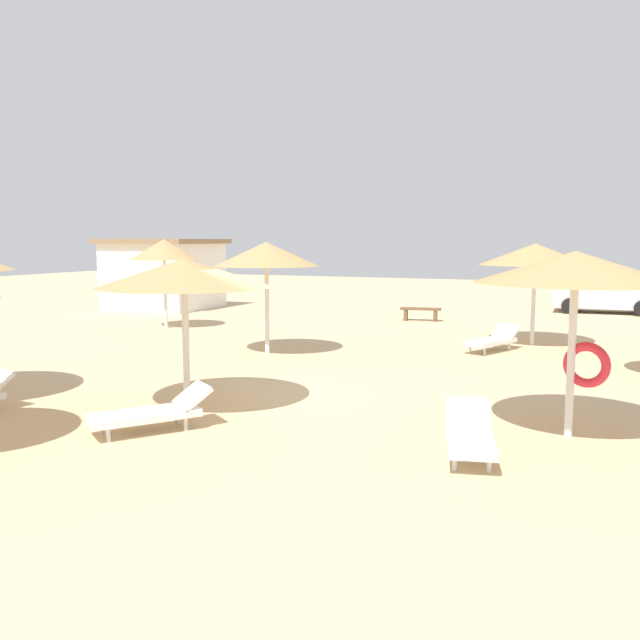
{
  "coord_description": "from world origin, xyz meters",
  "views": [
    {
      "loc": [
        5.91,
        -10.83,
        3.01
      ],
      "look_at": [
        0.0,
        3.0,
        1.2
      ],
      "focal_mm": 37.55,
      "sensor_mm": 36.0,
      "label": 1
    }
  ],
  "objects_px": {
    "parasol_1": "(576,269)",
    "parasol_2": "(535,254)",
    "lounger_1": "(470,433)",
    "parasol_5": "(184,273)",
    "lounger_5": "(153,412)",
    "parked_car": "(604,293)",
    "parasol_6": "(266,254)",
    "lounger_2": "(493,340)",
    "parasol_7": "(164,250)",
    "beach_cabana": "(164,273)",
    "bench_0": "(421,312)"
  },
  "relations": [
    {
      "from": "lounger_1",
      "to": "parasol_7",
      "type": "bearing_deg",
      "value": 141.75
    },
    {
      "from": "parasol_6",
      "to": "parked_car",
      "type": "relative_size",
      "value": 0.73
    },
    {
      "from": "beach_cabana",
      "to": "parasol_7",
      "type": "bearing_deg",
      "value": -53.38
    },
    {
      "from": "lounger_1",
      "to": "beach_cabana",
      "type": "height_order",
      "value": "beach_cabana"
    },
    {
      "from": "parasol_1",
      "to": "parasol_5",
      "type": "relative_size",
      "value": 0.97
    },
    {
      "from": "parasol_6",
      "to": "lounger_5",
      "type": "xyz_separation_m",
      "value": [
        1.71,
        -7.17,
        -2.31
      ]
    },
    {
      "from": "parasol_6",
      "to": "beach_cabana",
      "type": "bearing_deg",
      "value": 137.95
    },
    {
      "from": "parasol_6",
      "to": "lounger_2",
      "type": "relative_size",
      "value": 1.48
    },
    {
      "from": "parasol_6",
      "to": "parked_car",
      "type": "bearing_deg",
      "value": 60.34
    },
    {
      "from": "parasol_5",
      "to": "parasol_7",
      "type": "height_order",
      "value": "parasol_7"
    },
    {
      "from": "lounger_2",
      "to": "beach_cabana",
      "type": "distance_m",
      "value": 16.34
    },
    {
      "from": "parasol_1",
      "to": "parasol_2",
      "type": "relative_size",
      "value": 0.96
    },
    {
      "from": "parasol_5",
      "to": "parasol_7",
      "type": "distance_m",
      "value": 11.33
    },
    {
      "from": "parasol_2",
      "to": "lounger_1",
      "type": "relative_size",
      "value": 1.55
    },
    {
      "from": "parasol_2",
      "to": "parasol_7",
      "type": "distance_m",
      "value": 11.94
    },
    {
      "from": "parasol_1",
      "to": "lounger_1",
      "type": "relative_size",
      "value": 1.48
    },
    {
      "from": "parasol_6",
      "to": "lounger_2",
      "type": "bearing_deg",
      "value": 26.55
    },
    {
      "from": "parasol_7",
      "to": "beach_cabana",
      "type": "height_order",
      "value": "beach_cabana"
    },
    {
      "from": "lounger_2",
      "to": "parasol_7",
      "type": "bearing_deg",
      "value": 177.61
    },
    {
      "from": "parasol_1",
      "to": "parked_car",
      "type": "distance_m",
      "value": 19.3
    },
    {
      "from": "parasol_2",
      "to": "lounger_5",
      "type": "xyz_separation_m",
      "value": [
        -4.61,
        -11.47,
        -2.28
      ]
    },
    {
      "from": "parasol_7",
      "to": "parasol_1",
      "type": "bearing_deg",
      "value": -31.18
    },
    {
      "from": "parasol_1",
      "to": "lounger_1",
      "type": "bearing_deg",
      "value": -130.43
    },
    {
      "from": "lounger_1",
      "to": "beach_cabana",
      "type": "bearing_deg",
      "value": 137.08
    },
    {
      "from": "parasol_5",
      "to": "parked_car",
      "type": "relative_size",
      "value": 0.76
    },
    {
      "from": "parasol_5",
      "to": "lounger_5",
      "type": "xyz_separation_m",
      "value": [
        0.33,
        -1.42,
        -2.11
      ]
    },
    {
      "from": "parasol_7",
      "to": "parked_car",
      "type": "relative_size",
      "value": 0.74
    },
    {
      "from": "parasol_7",
      "to": "parked_car",
      "type": "bearing_deg",
      "value": 39.07
    },
    {
      "from": "parked_car",
      "to": "bench_0",
      "type": "bearing_deg",
      "value": -137.8
    },
    {
      "from": "parasol_5",
      "to": "beach_cabana",
      "type": "xyz_separation_m",
      "value": [
        -11.08,
        14.49,
        -0.89
      ]
    },
    {
      "from": "parasol_5",
      "to": "lounger_2",
      "type": "xyz_separation_m",
      "value": [
        4.07,
        8.48,
        -2.11
      ]
    },
    {
      "from": "parasol_6",
      "to": "lounger_2",
      "type": "distance_m",
      "value": 6.53
    },
    {
      "from": "parasol_2",
      "to": "parasol_5",
      "type": "relative_size",
      "value": 1.02
    },
    {
      "from": "parasol_5",
      "to": "parasol_6",
      "type": "distance_m",
      "value": 5.92
    },
    {
      "from": "lounger_5",
      "to": "parasol_5",
      "type": "bearing_deg",
      "value": 102.85
    },
    {
      "from": "parasol_1",
      "to": "parasol_5",
      "type": "distance_m",
      "value": 6.44
    },
    {
      "from": "bench_0",
      "to": "parked_car",
      "type": "distance_m",
      "value": 8.46
    },
    {
      "from": "parasol_5",
      "to": "lounger_1",
      "type": "bearing_deg",
      "value": -6.59
    },
    {
      "from": "lounger_5",
      "to": "parked_car",
      "type": "bearing_deg",
      "value": 73.31
    },
    {
      "from": "parasol_1",
      "to": "lounger_1",
      "type": "height_order",
      "value": "parasol_1"
    },
    {
      "from": "lounger_5",
      "to": "parked_car",
      "type": "xyz_separation_m",
      "value": [
        6.45,
        21.5,
        0.51
      ]
    },
    {
      "from": "lounger_1",
      "to": "parked_car",
      "type": "xyz_separation_m",
      "value": [
        1.64,
        20.67,
        0.52
      ]
    },
    {
      "from": "lounger_2",
      "to": "parasol_2",
      "type": "bearing_deg",
      "value": 61.11
    },
    {
      "from": "parasol_7",
      "to": "bench_0",
      "type": "relative_size",
      "value": 1.96
    },
    {
      "from": "parasol_5",
      "to": "lounger_2",
      "type": "height_order",
      "value": "parasol_5"
    },
    {
      "from": "lounger_1",
      "to": "bench_0",
      "type": "distance_m",
      "value": 15.69
    },
    {
      "from": "parasol_2",
      "to": "beach_cabana",
      "type": "height_order",
      "value": "beach_cabana"
    },
    {
      "from": "parasol_2",
      "to": "lounger_2",
      "type": "distance_m",
      "value": 2.9
    },
    {
      "from": "parasol_7",
      "to": "lounger_5",
      "type": "relative_size",
      "value": 1.59
    },
    {
      "from": "parasol_2",
      "to": "lounger_5",
      "type": "bearing_deg",
      "value": -111.9
    }
  ]
}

